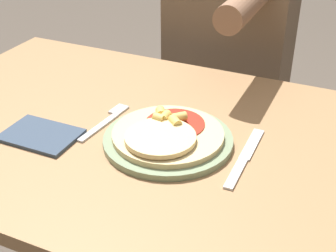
{
  "coord_description": "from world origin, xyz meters",
  "views": [
    {
      "loc": [
        0.37,
        -0.76,
        1.26
      ],
      "look_at": [
        0.03,
        -0.02,
        0.78
      ],
      "focal_mm": 50.0,
      "sensor_mm": 36.0,
      "label": 1
    }
  ],
  "objects": [
    {
      "name": "dining_table",
      "position": [
        0.0,
        0.0,
        0.62
      ],
      "size": [
        1.24,
        0.74,
        0.74
      ],
      "color": "#9E754C",
      "rests_on": "ground_plane"
    },
    {
      "name": "knife",
      "position": [
        0.19,
        -0.01,
        0.74
      ],
      "size": [
        0.02,
        0.22,
        0.0
      ],
      "color": "silver",
      "rests_on": "dining_table"
    },
    {
      "name": "person_diner",
      "position": [
        -0.04,
        0.61,
        0.73
      ],
      "size": [
        0.38,
        0.52,
        1.25
      ],
      "color": "#2D2D38",
      "rests_on": "ground_plane"
    },
    {
      "name": "plate",
      "position": [
        0.03,
        -0.02,
        0.75
      ],
      "size": [
        0.27,
        0.27,
        0.01
      ],
      "color": "gray",
      "rests_on": "dining_table"
    },
    {
      "name": "fork",
      "position": [
        -0.13,
        0.0,
        0.74
      ],
      "size": [
        0.03,
        0.18,
        0.0
      ],
      "color": "silver",
      "rests_on": "dining_table"
    },
    {
      "name": "napkin",
      "position": [
        -0.22,
        -0.11,
        0.74
      ],
      "size": [
        0.16,
        0.11,
        0.01
      ],
      "color": "#38475B",
      "rests_on": "dining_table"
    },
    {
      "name": "pizza",
      "position": [
        0.03,
        -0.03,
        0.76
      ],
      "size": [
        0.23,
        0.23,
        0.04
      ],
      "color": "#E0C689",
      "rests_on": "plate"
    }
  ]
}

